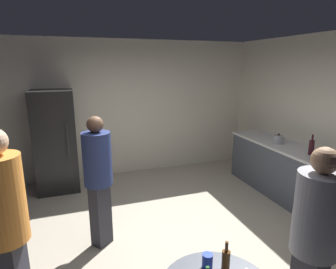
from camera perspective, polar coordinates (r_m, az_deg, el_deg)
name	(u,v)px	position (r m, az deg, el deg)	size (l,w,h in m)	color
ground_plane	(172,245)	(3.92, 0.72, -21.43)	(5.20, 5.20, 0.10)	#B2A893
wall_back	(128,109)	(5.80, -8.15, 5.19)	(5.32, 0.06, 2.70)	silver
refrigerator	(56,141)	(5.38, -21.73, -1.28)	(0.70, 0.68, 1.80)	black
kitchen_counter	(277,167)	(5.40, 21.10, -6.16)	(0.64, 1.99, 0.90)	#4C515B
kettle	(278,139)	(5.20, 21.38, -0.93)	(0.24, 0.17, 0.18)	#B2B2B7
wine_bottle_on_counter	(311,147)	(4.75, 26.94, -2.26)	(0.08, 0.08, 0.31)	#3F141E
beer_bottle_brown	(226,259)	(2.33, 11.59, -23.41)	(0.06, 0.06, 0.23)	#593314
plastic_cup_blue	(207,261)	(2.34, 7.95, -23.89)	(0.08, 0.08, 0.11)	blue
person_in_orange_shirt	(5,221)	(2.61, -30.06, -14.81)	(0.43, 0.43, 1.79)	#2D2D38
person_in_gray_shirt	(315,234)	(2.53, 27.44, -17.45)	(0.38, 0.38, 1.66)	#2D2D38
person_in_navy_shirt	(98,172)	(3.52, -13.92, -7.43)	(0.48, 0.48, 1.65)	#2D2D38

